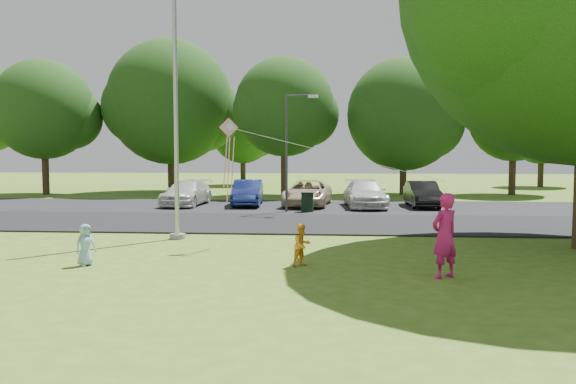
# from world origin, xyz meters

# --- Properties ---
(ground) EXTENTS (120.00, 120.00, 0.00)m
(ground) POSITION_xyz_m (0.00, 0.00, 0.00)
(ground) COLOR #456C1C
(ground) RESTS_ON ground
(park_road) EXTENTS (60.00, 6.00, 0.06)m
(park_road) POSITION_xyz_m (0.00, 9.00, 0.03)
(park_road) COLOR black
(park_road) RESTS_ON ground
(parking_strip) EXTENTS (42.00, 7.00, 0.06)m
(parking_strip) POSITION_xyz_m (0.00, 15.50, 0.03)
(parking_strip) COLOR black
(parking_strip) RESTS_ON ground
(flagpole) EXTENTS (0.50, 0.50, 10.00)m
(flagpole) POSITION_xyz_m (-3.50, 5.00, 4.17)
(flagpole) COLOR #B7BABF
(flagpole) RESTS_ON ground
(street_lamp) EXTENTS (1.49, 0.59, 5.43)m
(street_lamp) POSITION_xyz_m (-0.42, 12.76, 3.26)
(street_lamp) COLOR #3F3F44
(street_lamp) RESTS_ON ground
(trash_can) EXTENTS (0.59, 0.59, 0.94)m
(trash_can) POSITION_xyz_m (0.32, 12.93, 0.47)
(trash_can) COLOR black
(trash_can) RESTS_ON ground
(tree_row) EXTENTS (64.35, 11.94, 10.88)m
(tree_row) POSITION_xyz_m (1.59, 24.23, 5.71)
(tree_row) COLOR #332316
(tree_row) RESTS_ON ground
(horizon_trees) EXTENTS (77.46, 7.20, 7.02)m
(horizon_trees) POSITION_xyz_m (4.06, 33.88, 4.30)
(horizon_trees) COLOR #332316
(horizon_trees) RESTS_ON ground
(parked_cars) EXTENTS (13.62, 5.22, 1.33)m
(parked_cars) POSITION_xyz_m (-0.06, 15.55, 0.71)
(parked_cars) COLOR silver
(parked_cars) RESTS_ON ground
(woman) EXTENTS (0.82, 0.76, 1.89)m
(woman) POSITION_xyz_m (3.92, -0.05, 0.94)
(woman) COLOR #C61A6A
(woman) RESTS_ON ground
(child_yellow) EXTENTS (0.64, 0.63, 1.04)m
(child_yellow) POSITION_xyz_m (0.72, 0.99, 0.52)
(child_yellow) COLOR #FFA428
(child_yellow) RESTS_ON ground
(child_blue) EXTENTS (0.57, 0.60, 1.03)m
(child_blue) POSITION_xyz_m (-4.58, 0.64, 0.52)
(child_blue) COLOR #8DB3D8
(child_blue) RESTS_ON ground
(kite) EXTENTS (5.74, 3.81, 2.45)m
(kite) POSITION_xyz_m (-1.38, 3.41, 3.02)
(kite) COLOR pink
(kite) RESTS_ON ground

